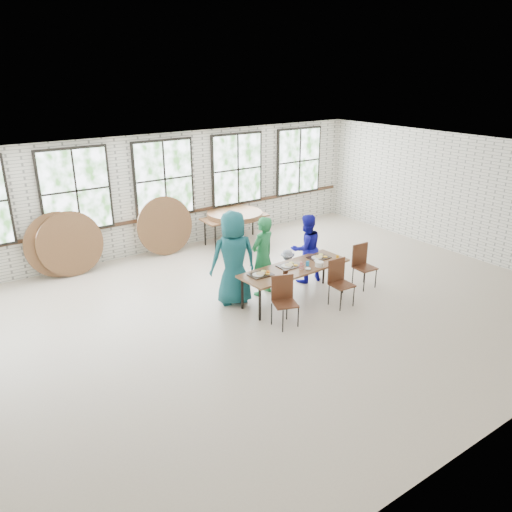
{
  "coord_description": "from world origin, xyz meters",
  "views": [
    {
      "loc": [
        -5.24,
        -7.07,
        4.52
      ],
      "look_at": [
        0.0,
        0.4,
        1.05
      ],
      "focal_mm": 35.0,
      "sensor_mm": 36.0,
      "label": 1
    }
  ],
  "objects_px": {
    "chair_near_left": "(284,296)",
    "chair_near_right": "(339,278)",
    "storage_table": "(235,218)",
    "dining_table": "(295,269)"
  },
  "relations": [
    {
      "from": "storage_table",
      "to": "chair_near_right",
      "type": "bearing_deg",
      "value": -93.12
    },
    {
      "from": "chair_near_right",
      "to": "storage_table",
      "type": "distance_m",
      "value": 4.39
    },
    {
      "from": "storage_table",
      "to": "dining_table",
      "type": "bearing_deg",
      "value": -103.2
    },
    {
      "from": "dining_table",
      "to": "chair_near_right",
      "type": "distance_m",
      "value": 0.9
    },
    {
      "from": "chair_near_right",
      "to": "storage_table",
      "type": "xyz_separation_m",
      "value": [
        0.34,
        4.38,
        0.13
      ]
    },
    {
      "from": "chair_near_left",
      "to": "chair_near_right",
      "type": "height_order",
      "value": "same"
    },
    {
      "from": "chair_near_right",
      "to": "chair_near_left",
      "type": "bearing_deg",
      "value": -176.27
    },
    {
      "from": "chair_near_left",
      "to": "chair_near_right",
      "type": "xyz_separation_m",
      "value": [
        1.42,
        0.02,
        0.0
      ]
    },
    {
      "from": "chair_near_left",
      "to": "storage_table",
      "type": "xyz_separation_m",
      "value": [
        1.76,
        4.4,
        0.13
      ]
    },
    {
      "from": "dining_table",
      "to": "chair_near_right",
      "type": "height_order",
      "value": "chair_near_right"
    }
  ]
}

